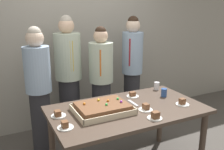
{
  "coord_description": "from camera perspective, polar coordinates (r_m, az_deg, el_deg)",
  "views": [
    {
      "loc": [
        -1.27,
        -2.17,
        1.87
      ],
      "look_at": [
        -0.11,
        0.15,
        1.15
      ],
      "focal_mm": 40.0,
      "sensor_mm": 36.0,
      "label": 1
    }
  ],
  "objects": [
    {
      "name": "interior_back_panel",
      "position": [
        4.0,
        -7.93,
        10.09
      ],
      "size": [
        8.0,
        0.12,
        3.0
      ],
      "primitive_type": "cube",
      "color": "#9E998E",
      "rests_on": "ground_plane"
    },
    {
      "name": "party_table",
      "position": [
        2.78,
        3.54,
        -9.38
      ],
      "size": [
        1.67,
        0.94,
        0.8
      ],
      "color": "#47382D",
      "rests_on": "ground_plane"
    },
    {
      "name": "sheet_cake",
      "position": [
        2.62,
        -2.19,
        -7.56
      ],
      "size": [
        0.59,
        0.45,
        0.11
      ],
      "color": "beige",
      "rests_on": "party_table"
    },
    {
      "name": "plated_slice_near_left",
      "position": [
        2.7,
        7.71,
        -7.5
      ],
      "size": [
        0.15,
        0.15,
        0.07
      ],
      "color": "white",
      "rests_on": "party_table"
    },
    {
      "name": "plated_slice_near_right",
      "position": [
        3.06,
        4.73,
        -4.62
      ],
      "size": [
        0.15,
        0.15,
        0.06
      ],
      "color": "white",
      "rests_on": "party_table"
    },
    {
      "name": "plated_slice_far_left",
      "position": [
        2.51,
        9.83,
        -9.29
      ],
      "size": [
        0.15,
        0.15,
        0.08
      ],
      "color": "white",
      "rests_on": "party_table"
    },
    {
      "name": "plated_slice_far_right",
      "position": [
        2.59,
        -12.22,
        -8.81
      ],
      "size": [
        0.15,
        0.15,
        0.07
      ],
      "color": "white",
      "rests_on": "party_table"
    },
    {
      "name": "plated_slice_center_front",
      "position": [
        2.34,
        -10.66,
        -11.37
      ],
      "size": [
        0.15,
        0.15,
        0.07
      ],
      "color": "white",
      "rests_on": "party_table"
    },
    {
      "name": "plated_slice_center_back",
      "position": [
        2.92,
        15.77,
        -6.14
      ],
      "size": [
        0.15,
        0.15,
        0.07
      ],
      "color": "white",
      "rests_on": "party_table"
    },
    {
      "name": "drink_cup_nearest",
      "position": [
        3.35,
        10.17,
        -2.46
      ],
      "size": [
        0.07,
        0.07,
        0.1
      ],
      "primitive_type": "cylinder",
      "color": "white",
      "rests_on": "party_table"
    },
    {
      "name": "drink_cup_middle",
      "position": [
        3.11,
        11.79,
        -3.96
      ],
      "size": [
        0.07,
        0.07,
        0.1
      ],
      "primitive_type": "cylinder",
      "color": "#2D5199",
      "rests_on": "party_table"
    },
    {
      "name": "cake_server_utensil",
      "position": [
        2.87,
        4.81,
        -6.39
      ],
      "size": [
        0.03,
        0.2,
        0.01
      ],
      "primitive_type": "cube",
      "color": "silver",
      "rests_on": "party_table"
    },
    {
      "name": "person_serving_front",
      "position": [
        3.55,
        -2.48,
        -1.47
      ],
      "size": [
        0.34,
        0.34,
        1.61
      ],
      "rotation": [
        0.0,
        0.0,
        -1.98
      ],
      "color": "#28282D",
      "rests_on": "ground_plane"
    },
    {
      "name": "person_green_shirt_behind",
      "position": [
        3.21,
        -16.36,
        -3.35
      ],
      "size": [
        0.32,
        0.32,
        1.65
      ],
      "rotation": [
        0.0,
        0.0,
        -1.02
      ],
      "color": "#28282D",
      "rests_on": "ground_plane"
    },
    {
      "name": "person_striped_tie_right",
      "position": [
        3.93,
        4.61,
        1.35
      ],
      "size": [
        0.32,
        0.32,
        1.73
      ],
      "rotation": [
        0.0,
        0.0,
        -2.32
      ],
      "color": "#28282D",
      "rests_on": "ground_plane"
    },
    {
      "name": "person_far_right_suit",
      "position": [
        3.59,
        -9.87,
        -0.25
      ],
      "size": [
        0.37,
        0.37,
        1.75
      ],
      "rotation": [
        0.0,
        0.0,
        -1.55
      ],
      "color": "#28282D",
      "rests_on": "ground_plane"
    }
  ]
}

